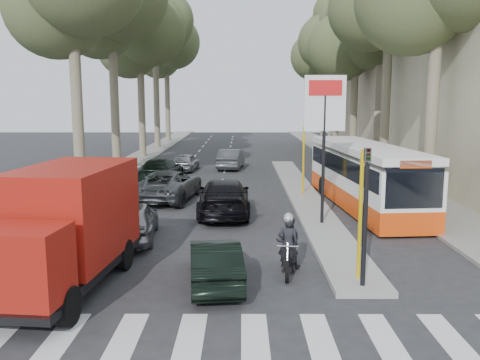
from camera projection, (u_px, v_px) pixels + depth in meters
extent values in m
plane|color=#28282B|center=(233.00, 271.00, 14.17)|extent=(120.00, 120.00, 0.00)
cube|color=gray|center=(351.00, 161.00, 38.82)|extent=(3.20, 70.00, 0.12)
cube|color=gray|center=(142.00, 157.00, 41.84)|extent=(2.40, 64.00, 0.12)
cube|color=gray|center=(303.00, 195.00, 25.01)|extent=(1.50, 26.00, 0.16)
cube|color=#B7A88E|center=(408.00, 63.00, 46.44)|extent=(11.00, 20.00, 16.00)
cylinder|color=yellow|center=(360.00, 218.00, 12.90)|extent=(0.10, 0.10, 3.50)
cylinder|color=yellow|center=(323.00, 181.00, 18.82)|extent=(0.10, 0.10, 3.50)
cylinder|color=yellow|center=(303.00, 161.00, 24.75)|extent=(0.10, 0.10, 3.50)
cylinder|color=black|center=(323.00, 158.00, 18.69)|extent=(0.12, 0.12, 5.20)
cube|color=white|center=(325.00, 103.00, 18.38)|extent=(1.50, 0.10, 2.00)
cube|color=red|center=(326.00, 88.00, 18.23)|extent=(1.20, 0.02, 0.55)
cylinder|color=black|center=(365.00, 229.00, 12.43)|extent=(0.12, 0.12, 3.20)
imported|color=black|center=(367.00, 168.00, 12.19)|extent=(0.16, 0.41, 1.00)
cylinder|color=#6B604C|center=(77.00, 110.00, 25.39)|extent=(0.56, 0.56, 8.40)
sphere|color=#44552F|center=(56.00, 6.00, 25.18)|extent=(5.20, 5.20, 5.20)
cylinder|color=#6B604C|center=(115.00, 103.00, 33.24)|extent=(0.56, 0.56, 8.96)
sphere|color=#44552F|center=(98.00, 19.00, 32.98)|extent=(5.20, 5.20, 5.20)
cylinder|color=#6B604C|center=(142.00, 108.00, 41.21)|extent=(0.56, 0.56, 8.12)
sphere|color=#44552F|center=(129.00, 46.00, 41.03)|extent=(5.20, 5.20, 5.20)
sphere|color=#44552F|center=(149.00, 29.00, 39.46)|extent=(5.80, 5.80, 5.80)
sphere|color=#44552F|center=(144.00, 17.00, 41.15)|extent=(4.80, 4.80, 4.80)
cylinder|color=#6B604C|center=(157.00, 99.00, 49.00)|extent=(0.56, 0.56, 9.52)
sphere|color=#44552F|center=(146.00, 38.00, 48.68)|extent=(5.20, 5.20, 5.20)
sphere|color=#44552F|center=(163.00, 21.00, 47.08)|extent=(5.80, 5.80, 5.80)
sphere|color=#44552F|center=(158.00, 10.00, 48.74)|extent=(4.80, 4.80, 4.80)
cylinder|color=#6B604C|center=(168.00, 103.00, 56.96)|extent=(0.56, 0.56, 8.68)
sphere|color=#44552F|center=(158.00, 55.00, 56.73)|extent=(5.20, 5.20, 5.20)
sphere|color=#44552F|center=(173.00, 42.00, 55.15)|extent=(5.80, 5.80, 5.80)
sphere|color=#44552F|center=(169.00, 33.00, 56.83)|extent=(4.80, 4.80, 4.80)
cylinder|color=#6B604C|center=(432.00, 111.00, 23.36)|extent=(0.56, 0.56, 8.40)
cylinder|color=#6B604C|center=(386.00, 101.00, 31.19)|extent=(0.56, 0.56, 9.24)
sphere|color=#44552F|center=(371.00, 8.00, 30.90)|extent=(5.20, 5.20, 5.20)
cylinder|color=#6B604C|center=(354.00, 110.00, 39.20)|extent=(0.56, 0.56, 7.84)
sphere|color=#44552F|center=(341.00, 47.00, 39.05)|extent=(5.20, 5.20, 5.20)
sphere|color=#44552F|center=(371.00, 30.00, 37.48)|extent=(5.80, 5.80, 5.80)
sphere|color=#44552F|center=(356.00, 18.00, 39.18)|extent=(4.80, 4.80, 4.80)
cylinder|color=#6B604C|center=(336.00, 102.00, 47.01)|extent=(0.56, 0.56, 8.96)
sphere|color=#44552F|center=(326.00, 42.00, 46.75)|extent=(5.20, 5.20, 5.20)
sphere|color=#44552F|center=(350.00, 26.00, 45.16)|extent=(5.80, 5.80, 5.80)
sphere|color=#44552F|center=(339.00, 14.00, 46.84)|extent=(4.80, 4.80, 4.80)
cylinder|color=#6B604C|center=(323.00, 104.00, 54.96)|extent=(0.56, 0.56, 8.40)
sphere|color=#44552F|center=(314.00, 56.00, 54.75)|extent=(5.20, 5.20, 5.20)
sphere|color=#44552F|center=(335.00, 44.00, 53.17)|extent=(5.80, 5.80, 5.80)
sphere|color=#44552F|center=(325.00, 34.00, 54.86)|extent=(4.80, 4.80, 4.80)
imported|color=gray|center=(132.00, 220.00, 17.20)|extent=(1.99, 4.15, 1.37)
imported|color=black|center=(215.00, 262.00, 13.09)|extent=(1.63, 3.72, 1.19)
imported|color=#45484C|center=(169.00, 185.00, 24.10)|extent=(3.04, 5.40, 1.42)
imported|color=black|center=(224.00, 197.00, 20.97)|extent=(2.19, 5.18, 1.49)
imported|color=gray|center=(186.00, 162.00, 33.83)|extent=(1.71, 3.62, 1.20)
imported|color=#4D5055|center=(231.00, 159.00, 34.90)|extent=(1.92, 4.26, 1.36)
imported|color=black|center=(161.00, 171.00, 28.96)|extent=(2.27, 5.01, 1.42)
cube|color=black|center=(64.00, 270.00, 12.65)|extent=(2.67, 5.91, 0.24)
cylinder|color=black|center=(67.00, 306.00, 10.69)|extent=(0.37, 0.88, 0.86)
cylinder|color=black|center=(59.00, 252.00, 14.45)|extent=(0.37, 0.88, 0.86)
cylinder|color=black|center=(124.00, 255.00, 14.25)|extent=(0.37, 0.88, 0.86)
cube|color=#9A160E|center=(14.00, 266.00, 10.35)|extent=(2.23, 1.54, 1.62)
cube|color=#9A160E|center=(74.00, 211.00, 13.19)|extent=(2.59, 4.21, 2.39)
cube|color=#E9440C|center=(363.00, 196.00, 22.57)|extent=(3.17, 10.78, 0.83)
cube|color=white|center=(364.00, 171.00, 22.39)|extent=(3.17, 10.78, 1.39)
cube|color=black|center=(365.00, 165.00, 22.35)|extent=(3.15, 10.36, 0.79)
cube|color=white|center=(365.00, 148.00, 22.23)|extent=(3.17, 10.78, 0.28)
cube|color=black|center=(414.00, 189.00, 17.17)|extent=(2.03, 0.23, 1.39)
cube|color=#E9440C|center=(416.00, 165.00, 17.04)|extent=(1.11, 0.15, 0.30)
cylinder|color=black|center=(365.00, 215.00, 19.15)|extent=(0.33, 0.91, 0.89)
cylinder|color=black|center=(418.00, 214.00, 19.31)|extent=(0.33, 0.91, 0.89)
cylinder|color=black|center=(323.00, 186.00, 25.64)|extent=(0.33, 0.91, 0.89)
cylinder|color=black|center=(363.00, 185.00, 25.80)|extent=(0.33, 0.91, 0.89)
cylinder|color=black|center=(287.00, 271.00, 13.25)|extent=(0.16, 0.60, 0.59)
cylinder|color=black|center=(288.00, 255.00, 14.61)|extent=(0.16, 0.60, 0.59)
cylinder|color=silver|center=(287.00, 258.00, 13.26)|extent=(0.10, 0.37, 0.74)
cube|color=black|center=(288.00, 258.00, 13.96)|extent=(0.28, 0.71, 0.28)
cube|color=black|center=(288.00, 252.00, 13.74)|extent=(0.32, 0.44, 0.20)
cube|color=black|center=(288.00, 249.00, 14.20)|extent=(0.32, 0.62, 0.11)
cylinder|color=silver|center=(288.00, 246.00, 13.27)|extent=(0.57, 0.10, 0.04)
imported|color=black|center=(288.00, 244.00, 13.89)|extent=(0.60, 0.43, 1.55)
imported|color=black|center=(288.00, 242.00, 14.26)|extent=(0.74, 0.47, 1.45)
sphere|color=#B2B2B7|center=(288.00, 219.00, 13.73)|extent=(0.26, 0.26, 0.26)
sphere|color=#B2B2B7|center=(289.00, 217.00, 14.12)|extent=(0.26, 0.26, 0.26)
imported|color=#3C2E46|center=(413.00, 195.00, 20.60)|extent=(0.73, 1.02, 1.58)
imported|color=#6F5D53|center=(373.00, 169.00, 26.82)|extent=(1.28, 0.64, 1.92)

